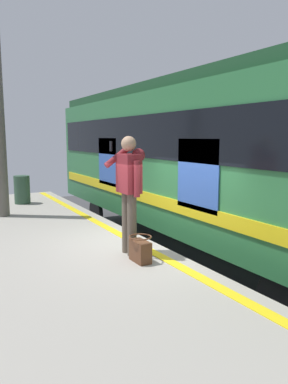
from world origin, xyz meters
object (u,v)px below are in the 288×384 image
Objects in this scene: passenger at (129,185)px; trash_bin at (22,190)px; train_carriage at (196,154)px; handbag at (140,250)px.

passenger reaches higher than trash_bin.
passenger is (-2.10, 2.80, -0.31)m from train_carriage.
handbag is at bearing 174.72° from passenger.
trash_bin is at bearing 6.33° from passenger.
train_carriage is at bearing -132.39° from trash_bin.
train_carriage is 3.51m from passenger.
trash_bin is at bearing 47.61° from train_carriage.
passenger is at bearing -173.67° from trash_bin.
trash_bin is (5.17, 0.57, -0.68)m from passenger.
passenger is at bearing -5.28° from handbag.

